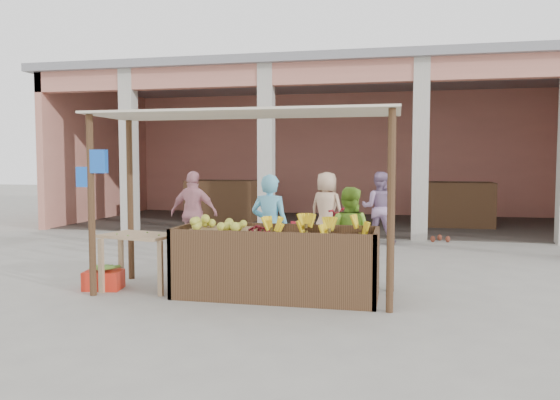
% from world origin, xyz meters
% --- Properties ---
extents(ground, '(60.00, 60.00, 0.00)m').
position_xyz_m(ground, '(0.00, 0.00, 0.00)').
color(ground, gray).
rests_on(ground, ground).
extents(market_building, '(14.40, 6.40, 4.20)m').
position_xyz_m(market_building, '(0.05, 8.93, 2.70)').
color(market_building, tan).
rests_on(market_building, ground).
extents(fruit_stall, '(2.60, 0.95, 0.80)m').
position_xyz_m(fruit_stall, '(0.50, 0.00, 0.40)').
color(fruit_stall, '#523620').
rests_on(fruit_stall, ground).
extents(stall_awning, '(4.09, 1.35, 2.39)m').
position_xyz_m(stall_awning, '(-0.01, 0.06, 1.98)').
color(stall_awning, '#523620').
rests_on(stall_awning, ground).
extents(banana_heap, '(1.21, 0.66, 0.22)m').
position_xyz_m(banana_heap, '(1.00, 0.01, 0.91)').
color(banana_heap, yellow).
rests_on(banana_heap, fruit_stall).
extents(melon_tray, '(0.80, 0.69, 0.21)m').
position_xyz_m(melon_tray, '(-0.25, 0.04, 0.90)').
color(melon_tray, '#906F4A').
rests_on(melon_tray, fruit_stall).
extents(berry_heap, '(0.40, 0.32, 0.13)m').
position_xyz_m(berry_heap, '(0.26, -0.03, 0.86)').
color(berry_heap, maroon).
rests_on(berry_heap, fruit_stall).
extents(side_table, '(1.06, 0.83, 0.77)m').
position_xyz_m(side_table, '(-1.40, -0.03, 0.63)').
color(side_table, tan).
rests_on(side_table, ground).
extents(papaya_pile, '(0.76, 0.44, 0.22)m').
position_xyz_m(papaya_pile, '(-1.40, -0.03, 0.88)').
color(papaya_pile, '#468C2E').
rests_on(papaya_pile, side_table).
extents(red_crate, '(0.54, 0.43, 0.26)m').
position_xyz_m(red_crate, '(-1.90, -0.10, 0.13)').
color(red_crate, red).
rests_on(red_crate, ground).
extents(plantain_bundle, '(0.40, 0.28, 0.08)m').
position_xyz_m(plantain_bundle, '(-1.90, -0.10, 0.29)').
color(plantain_bundle, '#5E9235').
rests_on(plantain_bundle, red_crate).
extents(produce_sacks, '(0.71, 0.67, 0.54)m').
position_xyz_m(produce_sacks, '(2.94, 5.50, 0.27)').
color(produce_sacks, maroon).
rests_on(produce_sacks, ground).
extents(vendor_blue, '(0.68, 0.53, 1.67)m').
position_xyz_m(vendor_blue, '(0.19, 0.96, 0.84)').
color(vendor_blue, '#63BEE5').
rests_on(vendor_blue, ground).
extents(vendor_green, '(0.78, 0.56, 1.46)m').
position_xyz_m(vendor_green, '(1.35, 0.96, 0.73)').
color(vendor_green, '#7EB72F').
rests_on(vendor_green, ground).
extents(motorcycle, '(1.26, 2.04, 1.01)m').
position_xyz_m(motorcycle, '(0.58, 2.42, 0.50)').
color(motorcycle, maroon).
rests_on(motorcycle, ground).
extents(shopper_b, '(1.02, 0.59, 1.68)m').
position_xyz_m(shopper_b, '(-1.68, 2.74, 0.84)').
color(shopper_b, '#CC848F').
rests_on(shopper_b, ground).
extents(shopper_c, '(0.96, 0.81, 1.71)m').
position_xyz_m(shopper_c, '(0.60, 4.27, 0.85)').
color(shopper_c, tan).
rests_on(shopper_c, ground).
extents(shopper_f, '(0.86, 0.54, 1.68)m').
position_xyz_m(shopper_f, '(1.64, 4.96, 0.84)').
color(shopper_f, '#9D7CA6').
rests_on(shopper_f, ground).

